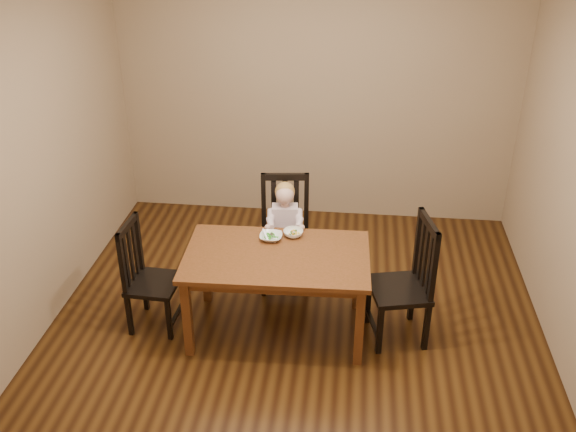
# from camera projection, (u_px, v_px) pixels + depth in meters

# --- Properties ---
(room) EXTENTS (4.01, 4.01, 2.71)m
(room) POSITION_uv_depth(u_px,v_px,m) (297.00, 174.00, 4.63)
(room) COLOR #462A0F
(room) RESTS_ON ground
(dining_table) EXTENTS (1.44, 0.89, 0.71)m
(dining_table) POSITION_uv_depth(u_px,v_px,m) (277.00, 264.00, 4.92)
(dining_table) COLOR #482B10
(dining_table) RESTS_ON room
(chair_child) EXTENTS (0.48, 0.46, 1.00)m
(chair_child) POSITION_uv_depth(u_px,v_px,m) (285.00, 234.00, 5.61)
(chair_child) COLOR black
(chair_child) RESTS_ON room
(chair_left) EXTENTS (0.40, 0.42, 0.93)m
(chair_left) POSITION_uv_depth(u_px,v_px,m) (148.00, 277.00, 5.08)
(chair_left) COLOR black
(chair_left) RESTS_ON room
(chair_right) EXTENTS (0.52, 0.53, 1.04)m
(chair_right) POSITION_uv_depth(u_px,v_px,m) (406.00, 283.00, 4.92)
(chair_right) COLOR black
(chair_right) RESTS_ON room
(toddler) EXTENTS (0.33, 0.40, 0.51)m
(toddler) POSITION_uv_depth(u_px,v_px,m) (285.00, 224.00, 5.51)
(toddler) COLOR silver
(toddler) RESTS_ON chair_child
(bowl_peas) EXTENTS (0.18, 0.18, 0.04)m
(bowl_peas) POSITION_uv_depth(u_px,v_px,m) (271.00, 237.00, 5.08)
(bowl_peas) COLOR white
(bowl_peas) RESTS_ON dining_table
(bowl_veg) EXTENTS (0.20, 0.20, 0.05)m
(bowl_veg) POSITION_uv_depth(u_px,v_px,m) (293.00, 233.00, 5.12)
(bowl_veg) COLOR white
(bowl_veg) RESTS_ON dining_table
(fork) EXTENTS (0.07, 0.12, 0.05)m
(fork) POSITION_uv_depth(u_px,v_px,m) (266.00, 236.00, 5.05)
(fork) COLOR silver
(fork) RESTS_ON bowl_peas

